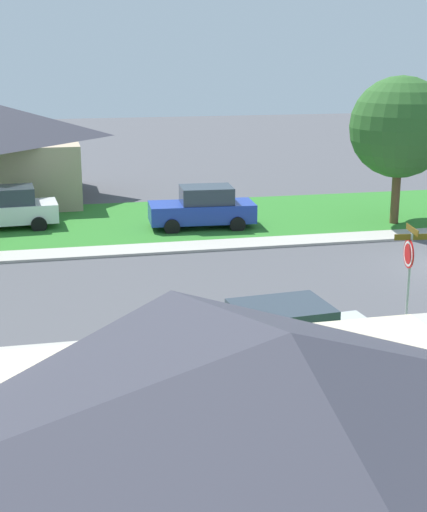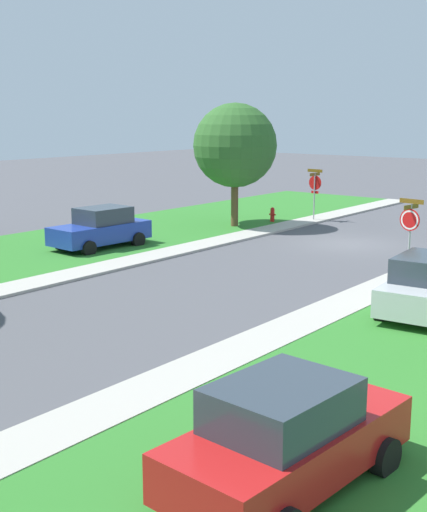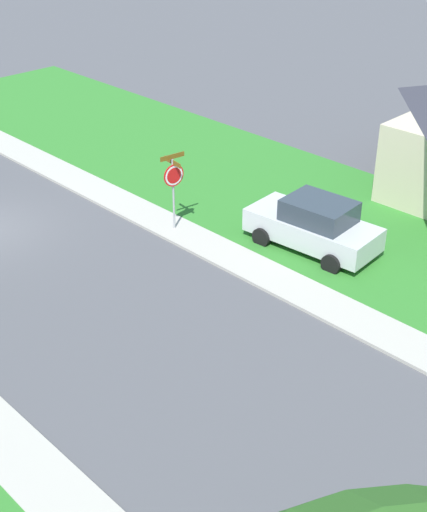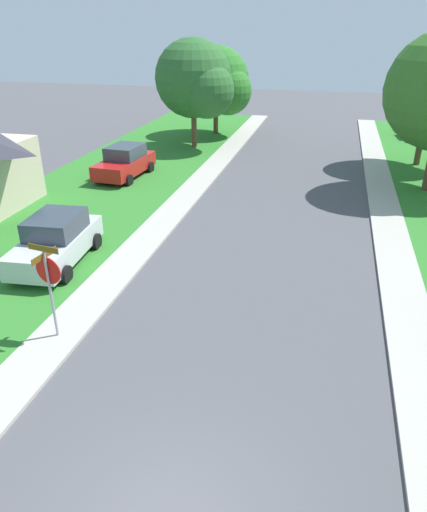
% 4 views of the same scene
% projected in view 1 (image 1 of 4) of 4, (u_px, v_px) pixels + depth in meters
% --- Properties ---
extents(sidewalk_east, '(1.40, 56.00, 0.10)m').
position_uv_depth(sidewalk_east, '(99.00, 252.00, 27.32)').
color(sidewalk_east, '#ADA89E').
rests_on(sidewalk_east, ground).
extents(lawn_east, '(8.00, 56.00, 0.08)m').
position_uv_depth(lawn_east, '(91.00, 224.00, 31.75)').
color(lawn_east, '#2D7528').
rests_on(lawn_east, ground).
extents(sidewalk_west, '(1.40, 56.00, 0.10)m').
position_uv_depth(sidewalk_west, '(125.00, 349.00, 18.48)').
color(sidewalk_west, '#ADA89E').
rests_on(sidewalk_west, ground).
extents(lawn_west, '(8.00, 56.00, 0.08)m').
position_uv_depth(lawn_west, '(152.00, 445.00, 14.06)').
color(lawn_west, '#2D7528').
rests_on(lawn_west, ground).
extents(stop_sign_far_corner, '(0.91, 0.91, 2.77)m').
position_uv_depth(stop_sign_far_corner, '(409.00, 260.00, 19.55)').
color(stop_sign_far_corner, '#9E9EA3').
rests_on(stop_sign_far_corner, ground).
extents(car_blue_far_down_street, '(2.22, 4.39, 1.76)m').
position_uv_depth(car_blue_far_down_street, '(203.00, 208.00, 30.85)').
color(car_blue_far_down_street, '#1E389E').
rests_on(car_blue_far_down_street, ground).
extents(car_white_near_corner, '(2.25, 4.41, 1.76)m').
position_uv_depth(car_white_near_corner, '(5.00, 209.00, 30.69)').
color(car_white_near_corner, white).
rests_on(car_white_near_corner, ground).
extents(car_silver_behind_trees, '(2.33, 4.44, 1.76)m').
position_uv_depth(car_silver_behind_trees, '(286.00, 342.00, 16.77)').
color(car_silver_behind_trees, silver).
rests_on(car_silver_behind_trees, ground).
extents(tree_corner_large, '(4.46, 4.15, 6.17)m').
position_uv_depth(tree_corner_large, '(401.00, 130.00, 30.95)').
color(tree_corner_large, brown).
rests_on(tree_corner_large, ground).
extents(house_right_setback, '(9.01, 7.82, 4.60)m').
position_uv_depth(house_right_setback, '(2.00, 151.00, 36.59)').
color(house_right_setback, tan).
rests_on(house_right_setback, ground).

